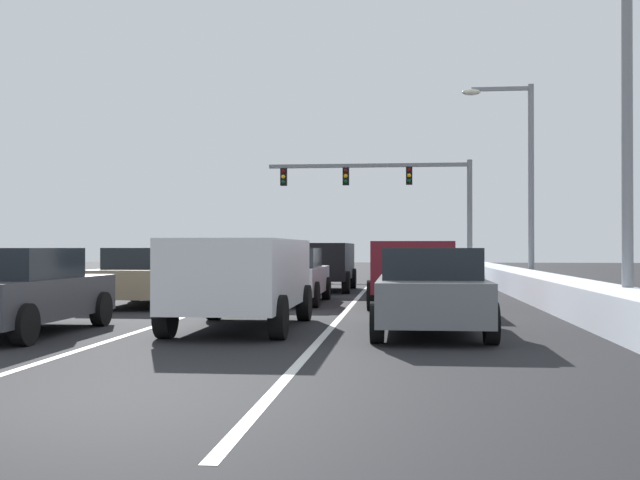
# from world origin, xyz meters

# --- Properties ---
(ground_plane) EXTENTS (120.00, 120.00, 0.00)m
(ground_plane) POSITION_xyz_m (0.00, 14.08, 0.00)
(ground_plane) COLOR black
(lane_stripe_between_right_lane_and_center_lane) EXTENTS (0.14, 38.73, 0.01)m
(lane_stripe_between_right_lane_and_center_lane) POSITION_xyz_m (1.70, 17.61, 0.00)
(lane_stripe_between_right_lane_and_center_lane) COLOR silver
(lane_stripe_between_right_lane_and_center_lane) RESTS_ON ground
(lane_stripe_between_center_lane_and_left_lane) EXTENTS (0.14, 38.73, 0.01)m
(lane_stripe_between_center_lane_and_left_lane) POSITION_xyz_m (-1.70, 17.61, 0.00)
(lane_stripe_between_center_lane_and_left_lane) COLOR silver
(lane_stripe_between_center_lane_and_left_lane) RESTS_ON ground
(snow_bank_right_shoulder) EXTENTS (1.21, 38.73, 0.74)m
(snow_bank_right_shoulder) POSITION_xyz_m (7.00, 17.61, 0.37)
(snow_bank_right_shoulder) COLOR silver
(snow_bank_right_shoulder) RESTS_ON ground
(snow_bank_left_shoulder) EXTENTS (1.30, 38.73, 0.63)m
(snow_bank_left_shoulder) POSITION_xyz_m (-7.00, 17.61, 0.31)
(snow_bank_left_shoulder) COLOR silver
(snow_bank_left_shoulder) RESTS_ON ground
(sedan_gray_right_lane_nearest) EXTENTS (2.00, 4.50, 1.51)m
(sedan_gray_right_lane_nearest) POSITION_xyz_m (3.53, 6.89, 0.76)
(sedan_gray_right_lane_nearest) COLOR slate
(sedan_gray_right_lane_nearest) RESTS_ON ground
(suv_maroon_right_lane_second) EXTENTS (2.16, 4.90, 1.67)m
(suv_maroon_right_lane_second) POSITION_xyz_m (3.28, 13.52, 1.02)
(suv_maroon_right_lane_second) COLOR maroon
(suv_maroon_right_lane_second) RESTS_ON ground
(suv_navy_right_lane_third) EXTENTS (2.16, 4.90, 1.67)m
(suv_navy_right_lane_third) POSITION_xyz_m (3.55, 20.31, 1.02)
(suv_navy_right_lane_third) COLOR navy
(suv_navy_right_lane_third) RESTS_ON ground
(suv_white_center_lane_nearest) EXTENTS (2.16, 4.90, 1.67)m
(suv_white_center_lane_nearest) POSITION_xyz_m (0.06, 7.37, 1.02)
(suv_white_center_lane_nearest) COLOR silver
(suv_white_center_lane_nearest) RESTS_ON ground
(sedan_silver_center_lane_second) EXTENTS (2.00, 4.50, 1.51)m
(sedan_silver_center_lane_second) POSITION_xyz_m (-0.06, 14.13, 0.76)
(sedan_silver_center_lane_second) COLOR #B7BABF
(sedan_silver_center_lane_second) RESTS_ON ground
(suv_black_center_lane_third) EXTENTS (2.16, 4.90, 1.67)m
(suv_black_center_lane_third) POSITION_xyz_m (0.23, 20.42, 1.02)
(suv_black_center_lane_third) COLOR black
(suv_black_center_lane_third) RESTS_ON ground
(sedan_charcoal_left_lane_nearest) EXTENTS (2.00, 4.50, 1.51)m
(sedan_charcoal_left_lane_nearest) POSITION_xyz_m (-3.64, 5.96, 0.76)
(sedan_charcoal_left_lane_nearest) COLOR #38383D
(sedan_charcoal_left_lane_nearest) RESTS_ON ground
(sedan_tan_left_lane_second) EXTENTS (2.00, 4.50, 1.51)m
(sedan_tan_left_lane_second) POSITION_xyz_m (-3.61, 12.93, 0.76)
(sedan_tan_left_lane_second) COLOR #937F60
(sedan_tan_left_lane_second) RESTS_ON ground
(sedan_green_left_lane_third) EXTENTS (2.00, 4.50, 1.51)m
(sedan_green_left_lane_third) POSITION_xyz_m (-3.28, 18.94, 0.76)
(sedan_green_left_lane_third) COLOR #1E5633
(sedan_green_left_lane_third) RESTS_ON ground
(traffic_light_gantry) EXTENTS (10.94, 0.47, 6.20)m
(traffic_light_gantry) POSITION_xyz_m (2.77, 35.20, 4.74)
(traffic_light_gantry) COLOR slate
(traffic_light_gantry) RESTS_ON ground
(street_lamp_right_near) EXTENTS (2.66, 0.36, 8.29)m
(street_lamp_right_near) POSITION_xyz_m (7.07, 8.80, 4.95)
(street_lamp_right_near) COLOR gray
(street_lamp_right_near) RESTS_ON ground
(street_lamp_right_mid) EXTENTS (2.66, 0.36, 7.64)m
(street_lamp_right_mid) POSITION_xyz_m (7.45, 22.89, 4.61)
(street_lamp_right_mid) COLOR gray
(street_lamp_right_mid) RESTS_ON ground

